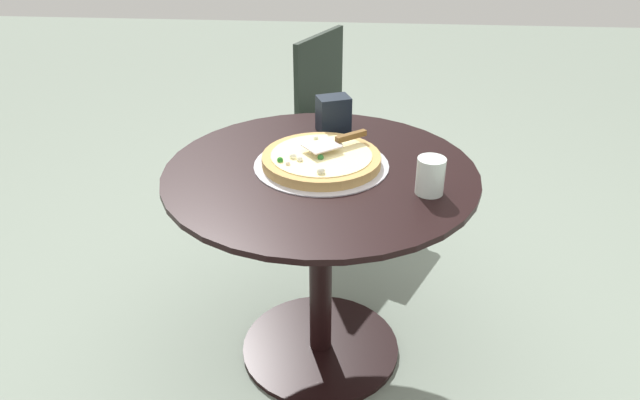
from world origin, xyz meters
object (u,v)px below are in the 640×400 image
(pizza_server, at_px, (338,141))
(napkin_dispenser, at_px, (333,114))
(patio_table, at_px, (321,229))
(drinking_cup, at_px, (430,176))
(pizza_on_tray, at_px, (320,160))
(patio_chair_near, at_px, (340,119))

(pizza_server, distance_m, napkin_dispenser, 0.22)
(patio_table, bearing_deg, drinking_cup, -110.81)
(pizza_on_tray, height_order, drinking_cup, drinking_cup)
(pizza_on_tray, height_order, pizza_server, pizza_server)
(drinking_cup, bearing_deg, patio_chair_near, 15.69)
(pizza_on_tray, bearing_deg, patio_table, -171.66)
(pizza_on_tray, bearing_deg, napkin_dispenser, -5.10)
(napkin_dispenser, xyz_separation_m, patio_chair_near, (0.65, 0.01, -0.27))
(patio_table, bearing_deg, napkin_dispenser, -3.71)
(pizza_server, relative_size, patio_chair_near, 0.23)
(pizza_server, height_order, napkin_dispenser, napkin_dispenser)
(patio_table, relative_size, pizza_on_tray, 2.30)
(pizza_on_tray, height_order, napkin_dispenser, napkin_dispenser)
(patio_table, relative_size, napkin_dispenser, 7.71)
(pizza_on_tray, relative_size, napkin_dispenser, 3.35)
(patio_table, xyz_separation_m, pizza_on_tray, (0.03, 0.00, 0.23))
(pizza_server, relative_size, drinking_cup, 1.86)
(pizza_server, bearing_deg, patio_table, 151.22)
(pizza_on_tray, xyz_separation_m, patio_chair_near, (0.92, -0.02, -0.23))
(drinking_cup, xyz_separation_m, napkin_dispenser, (0.42, 0.29, 0.01))
(patio_table, distance_m, napkin_dispenser, 0.41)
(napkin_dispenser, relative_size, patio_chair_near, 0.14)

